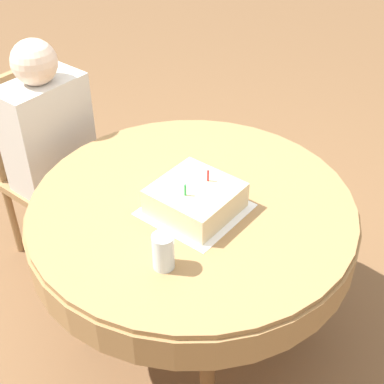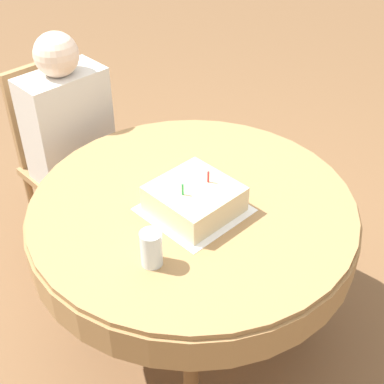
{
  "view_description": "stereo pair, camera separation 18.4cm",
  "coord_description": "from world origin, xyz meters",
  "px_view_note": "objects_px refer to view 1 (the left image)",
  "views": [
    {
      "loc": [
        -1.15,
        -0.92,
        1.89
      ],
      "look_at": [
        -0.01,
        -0.01,
        0.76
      ],
      "focal_mm": 50.0,
      "sensor_mm": 36.0,
      "label": 1
    },
    {
      "loc": [
        -1.03,
        -1.06,
        1.89
      ],
      "look_at": [
        -0.01,
        -0.01,
        0.76
      ],
      "focal_mm": 50.0,
      "sensor_mm": 36.0,
      "label": 2
    }
  ],
  "objects_px": {
    "chair": "(44,164)",
    "drinking_glass": "(163,251)",
    "birthday_cake": "(195,198)",
    "person": "(52,139)"
  },
  "relations": [
    {
      "from": "person",
      "to": "birthday_cake",
      "type": "relative_size",
      "value": 4.16
    },
    {
      "from": "chair",
      "to": "birthday_cake",
      "type": "height_order",
      "value": "chair"
    },
    {
      "from": "chair",
      "to": "person",
      "type": "distance_m",
      "value": 0.2
    },
    {
      "from": "chair",
      "to": "birthday_cake",
      "type": "relative_size",
      "value": 3.44
    },
    {
      "from": "person",
      "to": "chair",
      "type": "bearing_deg",
      "value": 90.0
    },
    {
      "from": "person",
      "to": "drinking_glass",
      "type": "relative_size",
      "value": 8.97
    },
    {
      "from": "chair",
      "to": "drinking_glass",
      "type": "bearing_deg",
      "value": -107.1
    },
    {
      "from": "chair",
      "to": "birthday_cake",
      "type": "distance_m",
      "value": 0.97
    },
    {
      "from": "chair",
      "to": "birthday_cake",
      "type": "xyz_separation_m",
      "value": [
        -0.04,
        -0.93,
        0.28
      ]
    },
    {
      "from": "person",
      "to": "birthday_cake",
      "type": "bearing_deg",
      "value": -92.82
    }
  ]
}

